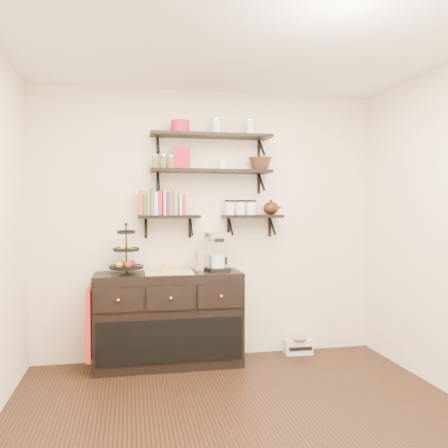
{
  "coord_description": "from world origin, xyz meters",
  "views": [
    {
      "loc": [
        -0.8,
        -3.02,
        1.52
      ],
      "look_at": [
        0.03,
        1.15,
        1.38
      ],
      "focal_mm": 38.0,
      "sensor_mm": 36.0,
      "label": 1
    }
  ],
  "objects_px": {
    "sideboard": "(169,319)",
    "radio": "(298,346)",
    "coffee_maker": "(217,253)",
    "fruit_stand": "(127,257)"
  },
  "relations": [
    {
      "from": "sideboard",
      "to": "coffee_maker",
      "type": "height_order",
      "value": "coffee_maker"
    },
    {
      "from": "coffee_maker",
      "to": "radio",
      "type": "relative_size",
      "value": 1.32
    },
    {
      "from": "sideboard",
      "to": "coffee_maker",
      "type": "xyz_separation_m",
      "value": [
        0.48,
        0.03,
        0.63
      ]
    },
    {
      "from": "fruit_stand",
      "to": "radio",
      "type": "xyz_separation_m",
      "value": [
        1.74,
        0.09,
        -0.97
      ]
    },
    {
      "from": "sideboard",
      "to": "coffee_maker",
      "type": "bearing_deg",
      "value": 3.09
    },
    {
      "from": "coffee_maker",
      "to": "radio",
      "type": "bearing_deg",
      "value": -6.45
    },
    {
      "from": "sideboard",
      "to": "radio",
      "type": "relative_size",
      "value": 4.86
    },
    {
      "from": "radio",
      "to": "coffee_maker",
      "type": "bearing_deg",
      "value": -172.83
    },
    {
      "from": "sideboard",
      "to": "coffee_maker",
      "type": "distance_m",
      "value": 0.79
    },
    {
      "from": "fruit_stand",
      "to": "sideboard",
      "type": "bearing_deg",
      "value": -0.45
    }
  ]
}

